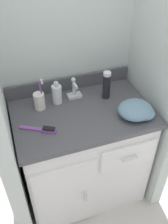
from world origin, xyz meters
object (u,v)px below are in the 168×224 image
(soap_dispenser, at_px, (57,94))
(hand_towel, at_px, (137,110))
(hairbrush, at_px, (43,129))
(toothbrush_cup, at_px, (39,101))
(shaving_cream_can, at_px, (106,85))

(soap_dispenser, height_order, hand_towel, soap_dispenser)
(soap_dispenser, xyz_separation_m, hand_towel, (0.41, -0.29, -0.02))
(hairbrush, bearing_deg, hand_towel, 24.01)
(toothbrush_cup, bearing_deg, shaving_cream_can, -3.39)
(toothbrush_cup, relative_size, hairbrush, 1.02)
(hand_towel, bearing_deg, soap_dispenser, 144.89)
(shaving_cream_can, bearing_deg, hand_towel, -67.59)
(soap_dispenser, xyz_separation_m, shaving_cream_can, (0.31, -0.05, 0.03))
(shaving_cream_can, bearing_deg, toothbrush_cup, 176.61)
(toothbrush_cup, distance_m, hairbrush, 0.21)
(toothbrush_cup, relative_size, hand_towel, 0.95)
(shaving_cream_can, height_order, hairbrush, shaving_cream_can)
(shaving_cream_can, distance_m, hand_towel, 0.26)
(hairbrush, height_order, hand_towel, hand_towel)
(soap_dispenser, bearing_deg, shaving_cream_can, -9.23)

